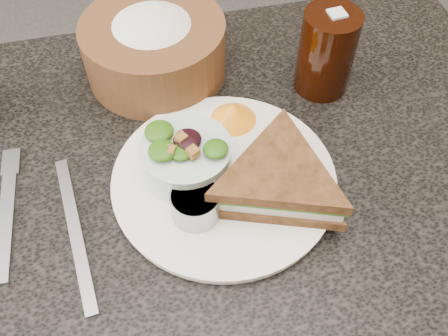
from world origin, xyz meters
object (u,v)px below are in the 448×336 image
dining_table (196,310)px  cola_glass (327,49)px  salad_bowl (186,154)px  sandwich (279,180)px  dinner_plate (224,180)px  bread_basket (154,40)px  dressing_ramekin (196,204)px

dining_table → cola_glass: size_ratio=7.54×
salad_bowl → sandwich: bearing=-30.0°
dinner_plate → bread_basket: size_ratio=1.34×
dressing_ramekin → bread_basket: bearing=91.6°
dinner_plate → bread_basket: (-0.05, 0.22, 0.05)m
dressing_ramekin → cola_glass: cola_glass is taller
salad_bowl → bread_basket: 0.20m
dinner_plate → sandwich: size_ratio=1.48×
dining_table → dressing_ramekin: size_ratio=17.03×
sandwich → dinner_plate: bearing=167.0°
salad_bowl → dinner_plate: bearing=-26.3°
sandwich → dressing_ramekin: size_ratio=3.15×
dining_table → bread_basket: size_ratio=4.91×
dining_table → bread_basket: bread_basket is taller
sandwich → cola_glass: size_ratio=1.39×
dining_table → bread_basket: 0.49m
salad_bowl → dining_table: bearing=-114.0°
dressing_ramekin → dinner_plate: bearing=44.6°
sandwich → cola_glass: cola_glass is taller
salad_bowl → dressing_ramekin: 0.06m
salad_bowl → dressing_ramekin: (-0.00, -0.06, -0.01)m
sandwich → dining_table: bearing=-175.2°
sandwich → dressing_ramekin: 0.10m
cola_glass → sandwich: bearing=-124.1°
dressing_ramekin → dining_table: bearing=107.2°
dining_table → dressing_ramekin: (0.01, -0.04, 0.40)m
sandwich → cola_glass: (0.12, 0.18, 0.03)m
dining_table → sandwich: (0.11, -0.03, 0.41)m
bread_basket → cola_glass: bearing=-19.9°
salad_bowl → cola_glass: 0.25m
dinner_plate → bread_basket: bread_basket is taller
dining_table → dinner_plate: (0.05, 0.01, 0.38)m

